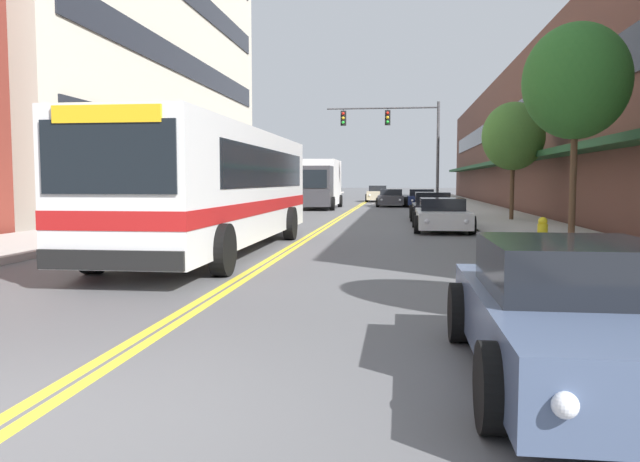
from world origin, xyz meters
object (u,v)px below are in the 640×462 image
at_px(car_white_parked_right_mid, 442,215).
at_px(car_champagne_moving_second, 378,194).
at_px(car_navy_parked_right_far, 421,198).
at_px(box_truck, 319,183).
at_px(city_bus, 219,184).
at_px(traffic_signal_mast, 400,133).
at_px(street_tree_right_far, 513,136).
at_px(car_charcoal_parked_right_end, 432,207).
at_px(street_tree_right_mid, 576,82).
at_px(car_dark_grey_moving_lead, 391,198).
at_px(fire_hydrant, 542,237).
at_px(car_red_parked_left_far, 250,206).
at_px(car_beige_parked_left_near, 276,201).
at_px(car_slate_blue_parked_right_foreground, 573,316).

xyz_separation_m(car_white_parked_right_mid, car_champagne_moving_second, (-3.40, 31.36, 0.10)).
distance_m(car_navy_parked_right_far, box_truck, 7.79).
bearing_deg(city_bus, traffic_signal_mast, 79.31).
bearing_deg(street_tree_right_far, car_navy_parked_right_far, 100.93).
bearing_deg(car_charcoal_parked_right_end, car_navy_parked_right_far, 89.98).
xyz_separation_m(traffic_signal_mast, street_tree_right_mid, (4.28, -23.47, -0.59)).
xyz_separation_m(car_dark_grey_moving_lead, fire_hydrant, (3.66, -30.15, 0.02)).
bearing_deg(city_bus, car_navy_parked_right_far, 77.91).
bearing_deg(car_navy_parked_right_far, car_charcoal_parked_right_end, -90.02).
height_order(car_navy_parked_right_far, box_truck, box_truck).
distance_m(car_champagne_moving_second, box_truck, 14.53).
bearing_deg(street_tree_right_mid, car_red_parked_left_far, 130.31).
bearing_deg(car_white_parked_right_mid, fire_hydrant, -80.05).
relative_size(car_red_parked_left_far, fire_hydrant, 5.07).
xyz_separation_m(car_dark_grey_moving_lead, street_tree_right_mid, (4.82, -28.04, 3.63)).
relative_size(car_navy_parked_right_far, street_tree_right_far, 0.91).
relative_size(city_bus, street_tree_right_mid, 2.20).
distance_m(car_dark_grey_moving_lead, street_tree_right_far, 17.96).
distance_m(car_red_parked_left_far, street_tree_right_far, 12.57).
bearing_deg(fire_hydrant, car_navy_parked_right_far, 93.02).
distance_m(car_white_parked_right_mid, fire_hydrant, 9.01).
xyz_separation_m(city_bus, car_champagne_moving_second, (2.71, 38.70, -1.07)).
height_order(car_dark_grey_moving_lead, street_tree_right_mid, street_tree_right_mid).
xyz_separation_m(city_bus, car_white_parked_right_mid, (6.11, 7.35, -1.17)).
distance_m(car_beige_parked_left_near, car_navy_parked_right_far, 11.84).
height_order(street_tree_right_mid, street_tree_right_far, street_tree_right_mid).
distance_m(car_charcoal_parked_right_end, box_truck, 12.94).
xyz_separation_m(car_dark_grey_moving_lead, car_champagne_moving_second, (-1.29, 10.08, 0.08)).
bearing_deg(car_red_parked_left_far, street_tree_right_far, -11.19).
xyz_separation_m(car_white_parked_right_mid, fire_hydrant, (1.56, -8.88, 0.04)).
height_order(car_dark_grey_moving_lead, street_tree_right_far, street_tree_right_far).
distance_m(car_red_parked_left_far, car_white_parked_right_mid, 11.07).
height_order(car_champagne_moving_second, box_truck, box_truck).
distance_m(city_bus, street_tree_right_mid, 9.18).
height_order(box_truck, street_tree_right_far, street_tree_right_far).
relative_size(car_red_parked_left_far, car_navy_parked_right_far, 0.96).
relative_size(car_slate_blue_parked_right_foreground, fire_hydrant, 4.99).
height_order(car_charcoal_parked_right_end, box_truck, box_truck).
height_order(city_bus, fire_hydrant, city_bus).
distance_m(car_red_parked_left_far, street_tree_right_mid, 18.10).
bearing_deg(street_tree_right_far, car_beige_parked_left_near, 144.03).
distance_m(car_slate_blue_parked_right_foreground, car_white_parked_right_mid, 17.06).
bearing_deg(car_slate_blue_parked_right_foreground, car_champagne_moving_second, 94.06).
bearing_deg(car_beige_parked_left_near, city_bus, -82.66).
relative_size(car_navy_parked_right_far, car_champagne_moving_second, 0.95).
bearing_deg(car_red_parked_left_far, city_bus, -79.37).
xyz_separation_m(car_white_parked_right_mid, street_tree_right_far, (3.20, 4.40, 3.11)).
distance_m(car_red_parked_left_far, car_navy_parked_right_far, 16.76).
distance_m(car_slate_blue_parked_right_foreground, traffic_signal_mast, 34.08).
relative_size(city_bus, car_charcoal_parked_right_end, 2.84).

